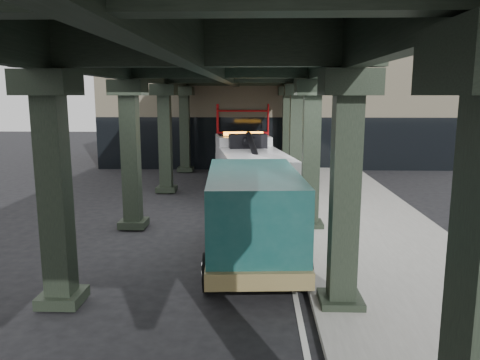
# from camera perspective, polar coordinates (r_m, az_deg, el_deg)

# --- Properties ---
(ground) EXTENTS (90.00, 90.00, 0.00)m
(ground) POSITION_cam_1_polar(r_m,az_deg,el_deg) (14.15, -1.33, -8.28)
(ground) COLOR black
(ground) RESTS_ON ground
(sidewalk) EXTENTS (5.00, 40.00, 0.15)m
(sidewalk) POSITION_cam_1_polar(r_m,az_deg,el_deg) (16.44, 15.03, -5.70)
(sidewalk) COLOR gray
(sidewalk) RESTS_ON ground
(lane_stripe) EXTENTS (0.12, 38.00, 0.01)m
(lane_stripe) POSITION_cam_1_polar(r_m,az_deg,el_deg) (16.06, 5.19, -6.02)
(lane_stripe) COLOR silver
(lane_stripe) RESTS_ON ground
(viaduct) EXTENTS (7.40, 32.00, 6.40)m
(viaduct) POSITION_cam_1_polar(r_m,az_deg,el_deg) (15.46, -2.50, 13.83)
(viaduct) COLOR black
(viaduct) RESTS_ON ground
(building) EXTENTS (22.00, 10.00, 8.00)m
(building) POSITION_cam_1_polar(r_m,az_deg,el_deg) (33.41, 4.10, 9.39)
(building) COLOR #C6B793
(building) RESTS_ON ground
(scaffolding) EXTENTS (3.08, 0.88, 4.00)m
(scaffolding) POSITION_cam_1_polar(r_m,az_deg,el_deg) (28.15, 0.36, 5.40)
(scaffolding) COLOR red
(scaffolding) RESTS_ON ground
(tow_truck) EXTENTS (3.75, 9.16, 2.92)m
(tow_truck) POSITION_cam_1_polar(r_m,az_deg,el_deg) (20.86, 1.10, 1.80)
(tow_truck) COLOR black
(tow_truck) RESTS_ON ground
(towed_van) EXTENTS (2.85, 6.43, 2.55)m
(towed_van) POSITION_cam_1_polar(r_m,az_deg,el_deg) (12.70, 1.53, -3.99)
(towed_van) COLOR #12423F
(towed_van) RESTS_ON ground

